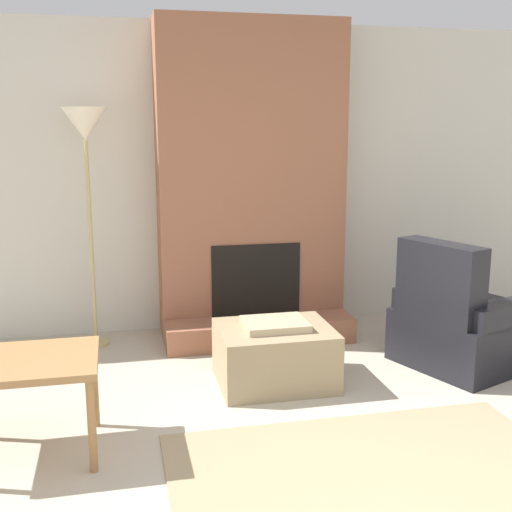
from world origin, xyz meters
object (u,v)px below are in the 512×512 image
object	(u,v)px
ottoman	(275,354)
side_table	(24,371)
armchair	(466,328)
floor_lamp_left	(85,135)

from	to	relation	value
ottoman	side_table	xyz separation A→B (m)	(-1.55, -0.66, 0.27)
armchair	ottoman	bearing A→B (deg)	70.70
armchair	side_table	size ratio (longest dim) A/B	1.60
side_table	floor_lamp_left	distance (m)	2.15
floor_lamp_left	ottoman	bearing A→B (deg)	-41.60
ottoman	floor_lamp_left	distance (m)	2.21
armchair	floor_lamp_left	size ratio (longest dim) A/B	0.66
armchair	floor_lamp_left	bearing A→B (deg)	47.50
armchair	side_table	bearing A→B (deg)	81.58
armchair	side_table	world-z (taller)	armchair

